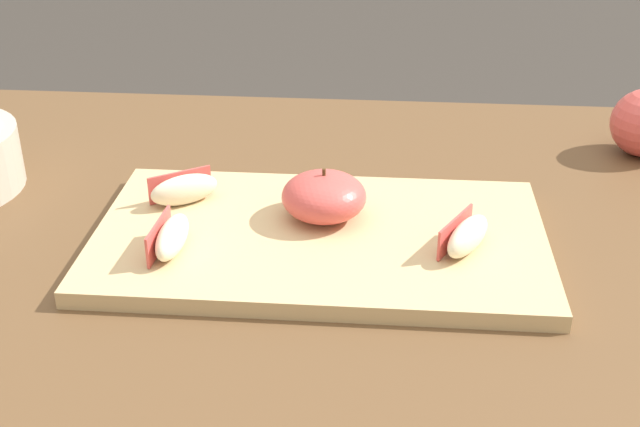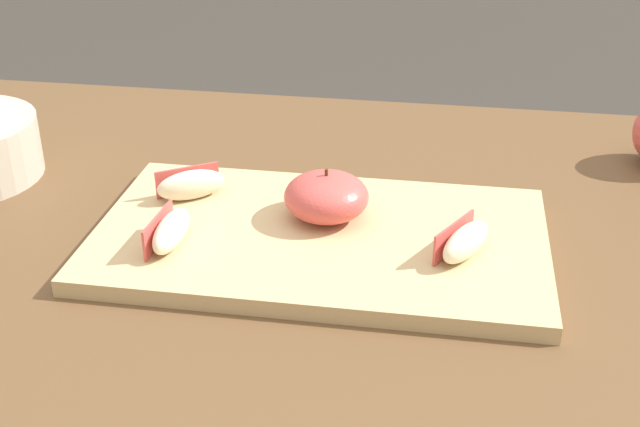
# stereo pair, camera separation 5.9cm
# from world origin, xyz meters

# --- Properties ---
(dining_table) EXTENTS (1.31, 0.89, 0.77)m
(dining_table) POSITION_xyz_m (0.00, 0.00, 0.67)
(dining_table) COLOR brown
(dining_table) RESTS_ON ground_plane
(cutting_board) EXTENTS (0.45, 0.26, 0.02)m
(cutting_board) POSITION_xyz_m (0.05, 0.02, 0.78)
(cutting_board) COLOR tan
(cutting_board) RESTS_ON dining_table
(apple_half_skin_up) EXTENTS (0.09, 0.09, 0.05)m
(apple_half_skin_up) POSITION_xyz_m (0.06, 0.05, 0.81)
(apple_half_skin_up) COLOR #D14C47
(apple_half_skin_up) RESTS_ON cutting_board
(apple_wedge_middle) EXTENTS (0.07, 0.06, 0.03)m
(apple_wedge_middle) POSITION_xyz_m (-0.09, 0.07, 0.80)
(apple_wedge_middle) COLOR beige
(apple_wedge_middle) RESTS_ON cutting_board
(apple_wedge_left) EXTENTS (0.06, 0.08, 0.03)m
(apple_wedge_left) POSITION_xyz_m (0.20, -0.01, 0.80)
(apple_wedge_left) COLOR beige
(apple_wedge_left) RESTS_ON cutting_board
(apple_wedge_front) EXTENTS (0.03, 0.07, 0.03)m
(apple_wedge_front) POSITION_xyz_m (-0.08, -0.03, 0.80)
(apple_wedge_front) COLOR beige
(apple_wedge_front) RESTS_ON cutting_board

